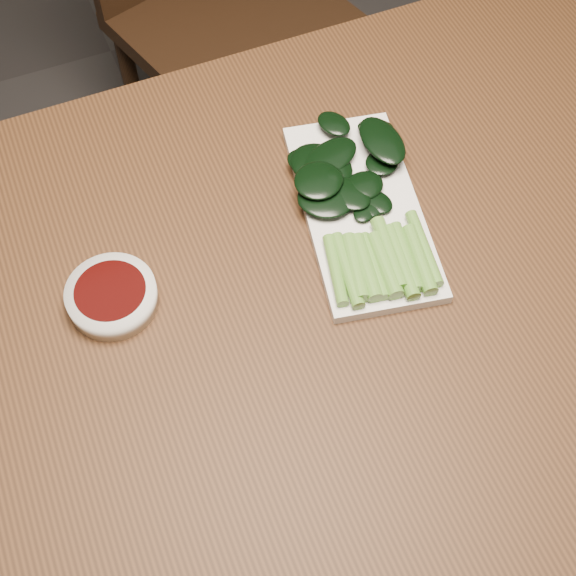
{
  "coord_description": "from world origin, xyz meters",
  "views": [
    {
      "loc": [
        -0.2,
        -0.44,
        1.55
      ],
      "look_at": [
        -0.02,
        0.0,
        0.76
      ],
      "focal_mm": 50.0,
      "sensor_mm": 36.0,
      "label": 1
    }
  ],
  "objects_px": {
    "sauce_bowl": "(112,296)",
    "table": "(304,319)",
    "gai_lan": "(356,205)",
    "serving_plate": "(362,210)"
  },
  "relations": [
    {
      "from": "sauce_bowl",
      "to": "table",
      "type": "bearing_deg",
      "value": -17.97
    },
    {
      "from": "table",
      "to": "sauce_bowl",
      "type": "height_order",
      "value": "sauce_bowl"
    },
    {
      "from": "table",
      "to": "gai_lan",
      "type": "height_order",
      "value": "gai_lan"
    },
    {
      "from": "table",
      "to": "sauce_bowl",
      "type": "relative_size",
      "value": 13.53
    },
    {
      "from": "sauce_bowl",
      "to": "serving_plate",
      "type": "relative_size",
      "value": 0.33
    },
    {
      "from": "table",
      "to": "gai_lan",
      "type": "xyz_separation_m",
      "value": [
        0.1,
        0.07,
        0.1
      ]
    },
    {
      "from": "sauce_bowl",
      "to": "gai_lan",
      "type": "height_order",
      "value": "gai_lan"
    },
    {
      "from": "serving_plate",
      "to": "sauce_bowl",
      "type": "bearing_deg",
      "value": -178.86
    },
    {
      "from": "serving_plate",
      "to": "gai_lan",
      "type": "bearing_deg",
      "value": -168.28
    },
    {
      "from": "table",
      "to": "gai_lan",
      "type": "bearing_deg",
      "value": 36.37
    }
  ]
}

